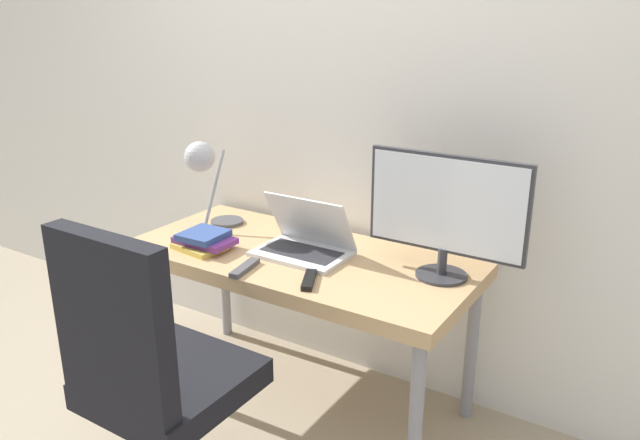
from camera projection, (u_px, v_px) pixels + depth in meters
The scene contains 10 objects.
ground_plane at pixel (254, 439), 2.54m from camera, with size 12.00×12.00×0.00m, color tan.
wall_back at pixel (350, 97), 2.71m from camera, with size 8.00×0.05×2.60m.
desk at pixel (300, 268), 2.60m from camera, with size 1.46×0.68×0.70m.
laptop at pixel (305, 243), 2.57m from camera, with size 0.38×0.26×0.25m.
monitor at pixel (446, 210), 2.28m from camera, with size 0.61×0.20×0.47m.
desk_lamp at pixel (204, 167), 2.75m from camera, with size 0.15×0.30×0.42m.
office_chair at pixel (150, 367), 1.96m from camera, with size 0.62×0.65×1.07m.
book_stack at pixel (203, 240), 2.63m from camera, with size 0.25×0.19×0.08m.
tv_remote at pixel (245, 268), 2.42m from camera, with size 0.07×0.18×0.02m.
media_remote at pixel (309, 280), 2.31m from camera, with size 0.11×0.16×0.02m.
Camera 1 is at (1.36, -1.64, 1.67)m, focal length 35.00 mm.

